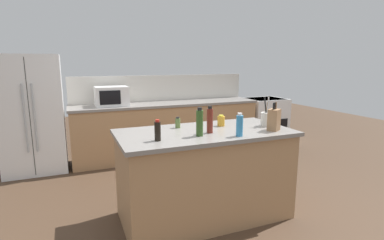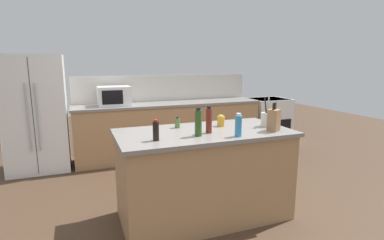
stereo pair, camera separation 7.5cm
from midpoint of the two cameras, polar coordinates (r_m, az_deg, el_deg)
ground_plane at (r=3.41m, az=2.88°, el=-17.68°), size 14.00×14.00×0.00m
back_counter_run at (r=5.29m, az=-3.75°, el=-1.72°), size 3.24×0.66×0.94m
wall_backsplash at (r=5.48m, az=-4.83°, el=6.11°), size 3.20×0.03×0.46m
kitchen_island at (r=3.21m, az=2.97°, el=-10.26°), size 1.78×0.90×0.94m
refrigerator at (r=5.07m, az=-27.17°, el=1.12°), size 0.86×0.75×1.74m
range_oven at (r=6.19m, az=14.57°, el=-0.22°), size 0.76×0.65×0.92m
microwave at (r=4.99m, az=-14.19°, el=4.46°), size 0.51×0.39×0.31m
knife_block at (r=3.17m, az=15.98°, el=0.02°), size 0.16×0.15×0.29m
utensil_crock at (r=3.38m, az=14.63°, el=0.21°), size 0.12×0.12×0.32m
olive_oil_bottle at (r=2.83m, az=1.97°, el=-0.50°), size 0.07×0.07×0.28m
spice_jar_oregano at (r=3.20m, az=-2.13°, el=-0.52°), size 0.06×0.06×0.12m
honey_jar at (r=3.30m, az=6.18°, el=-0.19°), size 0.08×0.08×0.12m
vinegar_bottle at (r=2.96m, az=3.97°, el=-0.07°), size 0.06×0.06×0.27m
soy_sauce_bottle at (r=2.69m, az=-6.10°, el=-2.04°), size 0.06×0.06×0.19m
dish_soap_bottle at (r=2.86m, az=9.58°, el=-1.05°), size 0.07×0.07×0.22m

